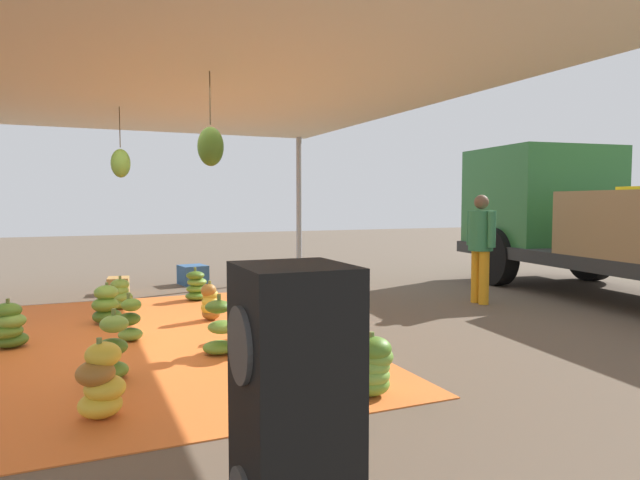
% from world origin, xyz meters
% --- Properties ---
extents(ground_plane, '(40.00, 40.00, 0.00)m').
position_xyz_m(ground_plane, '(0.00, 3.00, 0.00)').
color(ground_plane, brown).
extents(tarp_orange, '(5.44, 4.01, 0.01)m').
position_xyz_m(tarp_orange, '(0.00, 0.00, 0.01)').
color(tarp_orange, orange).
rests_on(tarp_orange, ground).
extents(tent_canopy, '(8.00, 7.00, 2.71)m').
position_xyz_m(tent_canopy, '(-0.00, -0.09, 2.62)').
color(tent_canopy, '#9EA0A5').
rests_on(tent_canopy, ground).
extents(banana_bunch_0, '(0.45, 0.43, 0.54)m').
position_xyz_m(banana_bunch_0, '(1.11, 1.48, 0.24)').
color(banana_bunch_0, '#75A83D').
rests_on(banana_bunch_0, tarp_orange).
extents(banana_bunch_1, '(0.38, 0.41, 0.57)m').
position_xyz_m(banana_bunch_1, '(0.81, 0.67, 0.24)').
color(banana_bunch_1, '#60932D').
rests_on(banana_bunch_1, tarp_orange).
extents(banana_bunch_2, '(0.33, 0.35, 0.46)m').
position_xyz_m(banana_bunch_2, '(0.32, 1.16, 0.21)').
color(banana_bunch_2, '#6B9E38').
rests_on(banana_bunch_2, tarp_orange).
extents(banana_bunch_3, '(0.47, 0.47, 0.49)m').
position_xyz_m(banana_bunch_3, '(-1.04, -0.24, 0.22)').
color(banana_bunch_3, '#477523').
rests_on(banana_bunch_3, tarp_orange).
extents(banana_bunch_4, '(0.35, 0.31, 0.50)m').
position_xyz_m(banana_bunch_4, '(-0.05, -0.06, 0.21)').
color(banana_bunch_4, '#6B9E38').
rests_on(banana_bunch_4, tarp_orange).
extents(banana_bunch_5, '(0.40, 0.38, 0.48)m').
position_xyz_m(banana_bunch_5, '(2.42, 1.43, 0.22)').
color(banana_bunch_5, '#60932D').
rests_on(banana_bunch_5, tarp_orange).
extents(banana_bunch_6, '(0.30, 0.30, 0.48)m').
position_xyz_m(banana_bunch_6, '(-0.74, 0.93, 0.22)').
color(banana_bunch_6, '#996628').
rests_on(banana_bunch_6, tarp_orange).
extents(banana_bunch_7, '(0.36, 0.37, 0.49)m').
position_xyz_m(banana_bunch_7, '(-0.22, -1.19, 0.22)').
color(banana_bunch_7, '#477523').
rests_on(banana_bunch_7, tarp_orange).
extents(banana_bunch_8, '(0.39, 0.39, 0.54)m').
position_xyz_m(banana_bunch_8, '(2.07, -0.44, 0.25)').
color(banana_bunch_8, gold).
rests_on(banana_bunch_8, tarp_orange).
extents(banana_bunch_9, '(0.43, 0.43, 0.57)m').
position_xyz_m(banana_bunch_9, '(0.84, 1.06, 0.25)').
color(banana_bunch_9, '#518428').
rests_on(banana_bunch_9, tarp_orange).
extents(banana_bunch_10, '(0.39, 0.38, 0.58)m').
position_xyz_m(banana_bunch_10, '(1.23, -0.32, 0.25)').
color(banana_bunch_10, '#60932D').
rests_on(banana_bunch_10, tarp_orange).
extents(banana_bunch_11, '(0.38, 0.37, 0.44)m').
position_xyz_m(banana_bunch_11, '(-1.95, -0.02, 0.20)').
color(banana_bunch_11, '#6B9E38').
rests_on(banana_bunch_11, tarp_orange).
extents(banana_bunch_13, '(0.39, 0.38, 0.48)m').
position_xyz_m(banana_bunch_13, '(-2.24, 1.06, 0.21)').
color(banana_bunch_13, '#518428').
rests_on(banana_bunch_13, tarp_orange).
extents(cargo_truck_main, '(7.30, 3.06, 2.40)m').
position_xyz_m(cargo_truck_main, '(0.42, 6.90, 1.17)').
color(cargo_truck_main, '#2D2D2D').
rests_on(cargo_truck_main, ground).
extents(worker_0, '(0.57, 0.35, 1.55)m').
position_xyz_m(worker_0, '(-0.38, 4.73, 0.90)').
color(worker_0, orange).
rests_on(worker_0, ground).
extents(speaker_stack, '(0.46, 0.43, 1.22)m').
position_xyz_m(speaker_stack, '(4.08, 0.17, 0.61)').
color(speaker_stack, black).
rests_on(speaker_stack, ground).
extents(crate_0, '(0.53, 0.50, 0.34)m').
position_xyz_m(crate_0, '(-3.90, 1.33, 0.17)').
color(crate_0, '#335B8E').
rests_on(crate_0, ground).
extents(crate_1, '(0.43, 0.37, 0.26)m').
position_xyz_m(crate_1, '(-3.36, 0.05, 0.13)').
color(crate_1, '#B78947').
rests_on(crate_1, ground).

